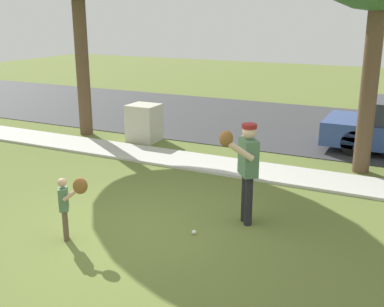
{
  "coord_description": "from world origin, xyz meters",
  "views": [
    {
      "loc": [
        3.89,
        -6.09,
        3.43
      ],
      "look_at": [
        0.29,
        1.24,
        1.0
      ],
      "focal_mm": 44.37,
      "sensor_mm": 36.0,
      "label": 1
    }
  ],
  "objects_px": {
    "person_adult": "(246,163)",
    "utility_cabinet": "(144,123)",
    "person_child": "(68,199)",
    "baseball": "(194,232)"
  },
  "relations": [
    {
      "from": "person_child",
      "to": "person_adult",
      "type": "bearing_deg",
      "value": 0.44
    },
    {
      "from": "person_child",
      "to": "utility_cabinet",
      "type": "distance_m",
      "value": 6.07
    },
    {
      "from": "person_adult",
      "to": "person_child",
      "type": "relative_size",
      "value": 1.62
    },
    {
      "from": "person_adult",
      "to": "utility_cabinet",
      "type": "distance_m",
      "value": 5.89
    },
    {
      "from": "baseball",
      "to": "person_adult",
      "type": "bearing_deg",
      "value": 52.56
    },
    {
      "from": "utility_cabinet",
      "to": "person_child",
      "type": "bearing_deg",
      "value": -69.25
    },
    {
      "from": "baseball",
      "to": "person_child",
      "type": "bearing_deg",
      "value": -148.15
    },
    {
      "from": "person_adult",
      "to": "utility_cabinet",
      "type": "bearing_deg",
      "value": -79.83
    },
    {
      "from": "person_adult",
      "to": "baseball",
      "type": "height_order",
      "value": "person_adult"
    },
    {
      "from": "person_child",
      "to": "utility_cabinet",
      "type": "xyz_separation_m",
      "value": [
        -2.15,
        5.67,
        -0.18
      ]
    }
  ]
}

